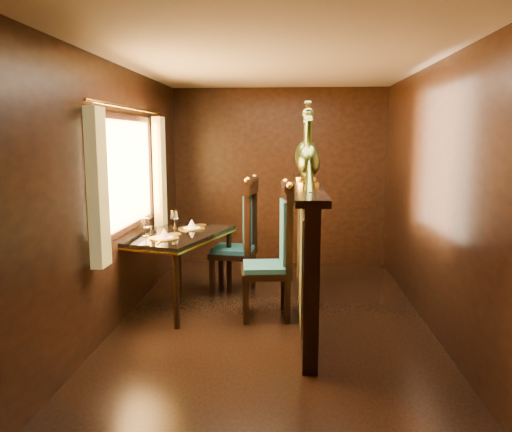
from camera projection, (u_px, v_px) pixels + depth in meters
The scene contains 8 objects.
ground at pixel (272, 326), 4.82m from camera, with size 5.00×5.00×0.00m, color black.
room_shell at pixel (264, 162), 4.60m from camera, with size 3.04×5.04×2.52m.
partition at pixel (306, 248), 4.99m from camera, with size 0.26×2.70×1.36m.
dining_table at pixel (176, 240), 5.35m from camera, with size 1.18×1.53×1.00m.
chair_left at pixel (278, 247), 4.99m from camera, with size 0.55×0.58×1.39m.
chair_right at pixel (244, 233), 5.76m from camera, with size 0.55×0.57×1.38m.
peacock_left at pixel (309, 147), 4.59m from camera, with size 0.23×0.61×0.72m, color #1A4F2C, non-canonical shape.
peacock_right at pixel (307, 142), 5.16m from camera, with size 0.25×0.68×0.81m, color #1A4F2C, non-canonical shape.
Camera 1 is at (0.16, -4.60, 1.80)m, focal length 35.00 mm.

